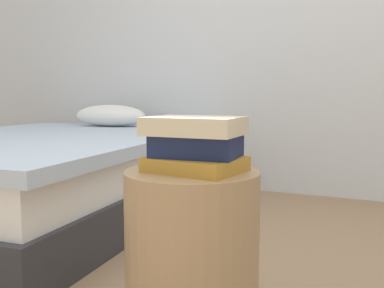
{
  "coord_description": "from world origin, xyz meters",
  "views": [
    {
      "loc": [
        0.48,
        -1.06,
        0.69
      ],
      "look_at": [
        0.0,
        0.0,
        0.56
      ],
      "focal_mm": 40.41,
      "sensor_mm": 36.0,
      "label": 1
    }
  ],
  "objects_px": {
    "bed": "(42,174)",
    "book_navy": "(197,146)",
    "side_table": "(192,256)",
    "book_ochre": "(196,164)",
    "book_cream": "(194,126)"
  },
  "relations": [
    {
      "from": "book_navy",
      "to": "bed",
      "type": "bearing_deg",
      "value": 144.84
    },
    {
      "from": "book_ochre",
      "to": "book_cream",
      "type": "height_order",
      "value": "book_cream"
    },
    {
      "from": "bed",
      "to": "book_ochre",
      "type": "xyz_separation_m",
      "value": [
        1.36,
        -0.84,
        0.27
      ]
    },
    {
      "from": "book_cream",
      "to": "bed",
      "type": "bearing_deg",
      "value": 147.31
    },
    {
      "from": "side_table",
      "to": "book_ochre",
      "type": "height_order",
      "value": "book_ochre"
    },
    {
      "from": "bed",
      "to": "book_ochre",
      "type": "bearing_deg",
      "value": -36.06
    },
    {
      "from": "side_table",
      "to": "bed",
      "type": "bearing_deg",
      "value": 148.04
    },
    {
      "from": "bed",
      "to": "book_navy",
      "type": "height_order",
      "value": "bed"
    },
    {
      "from": "side_table",
      "to": "book_navy",
      "type": "distance_m",
      "value": 0.31
    },
    {
      "from": "bed",
      "to": "book_cream",
      "type": "xyz_separation_m",
      "value": [
        1.35,
        -0.84,
        0.37
      ]
    },
    {
      "from": "bed",
      "to": "book_navy",
      "type": "bearing_deg",
      "value": -35.86
    },
    {
      "from": "book_ochre",
      "to": "bed",
      "type": "bearing_deg",
      "value": 156.48
    },
    {
      "from": "bed",
      "to": "book_cream",
      "type": "distance_m",
      "value": 1.63
    },
    {
      "from": "book_navy",
      "to": "book_ochre",
      "type": "bearing_deg",
      "value": -87.12
    },
    {
      "from": "book_navy",
      "to": "book_cream",
      "type": "height_order",
      "value": "book_cream"
    }
  ]
}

